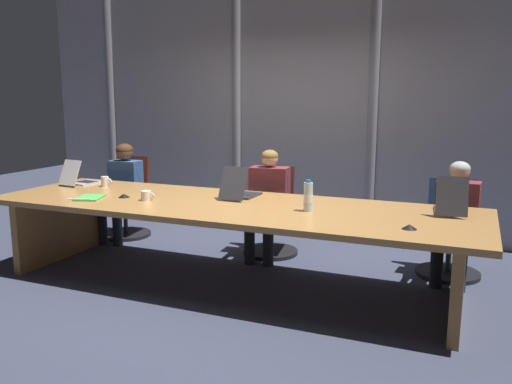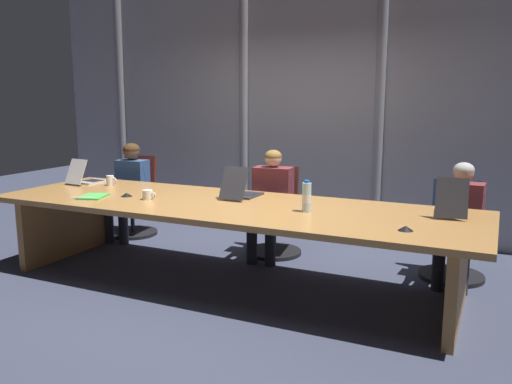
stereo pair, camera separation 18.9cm
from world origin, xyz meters
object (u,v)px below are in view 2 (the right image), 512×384
laptop_left_end (87,178)px  coffee_mug_near (148,195)px  laptop_center (451,208)px  conference_mic_middle (406,228)px  coffee_mug_far (111,181)px  spiral_notepad (93,196)px  office_chair_center (453,242)px  office_chair_left_mid (275,221)px  person_left_end (129,184)px  office_chair_left_end (134,205)px  laptop_left_mid (242,191)px  person_left_mid (270,198)px  water_bottle_primary (307,197)px  person_center (459,216)px  conference_mic_left_side (127,195)px

laptop_left_end → coffee_mug_near: laptop_left_end is taller
laptop_center → coffee_mug_near: laptop_center is taller
conference_mic_middle → coffee_mug_far: bearing=169.0°
laptop_left_end → spiral_notepad: size_ratio=1.21×
spiral_notepad → office_chair_center: bearing=4.4°
office_chair_left_mid → person_left_end: size_ratio=0.82×
office_chair_left_mid → office_chair_center: 1.84m
office_chair_left_end → conference_mic_middle: office_chair_left_end is taller
office_chair_left_mid → laptop_left_end: bearing=-77.8°
laptop_left_mid → person_left_end: 1.95m
office_chair_center → person_left_end: person_left_end is taller
person_left_mid → conference_mic_middle: person_left_mid is taller
water_bottle_primary → person_center: bearing=40.3°
spiral_notepad → conference_mic_middle: bearing=-19.9°
person_left_end → coffee_mug_far: size_ratio=8.82×
laptop_left_mid → coffee_mug_far: bearing=90.6°
laptop_center → person_center: 0.63m
person_center → coffee_mug_far: size_ratio=8.55×
person_center → water_bottle_primary: size_ratio=4.18×
office_chair_left_end → office_chair_left_mid: size_ratio=1.03×
person_center → office_chair_left_end: bearing=-87.9°
laptop_left_mid → office_chair_left_end: laptop_left_mid is taller
office_chair_center → person_left_mid: size_ratio=0.80×
person_left_mid → spiral_notepad: 1.79m
water_bottle_primary → person_left_end: bearing=159.9°
conference_mic_left_side → office_chair_center: bearing=22.9°
office_chair_center → water_bottle_primary: (-1.08, -1.11, 0.53)m
laptop_left_end → office_chair_left_mid: laptop_left_end is taller
coffee_mug_far → laptop_left_end: bearing=179.1°
office_chair_left_mid → coffee_mug_far: size_ratio=7.24×
person_left_mid → person_center: size_ratio=1.03×
laptop_left_mid → office_chair_left_end: (-1.90, 0.79, -0.46)m
coffee_mug_near → conference_mic_middle: coffee_mug_near is taller
laptop_center → conference_mic_middle: laptop_center is taller
office_chair_left_mid → conference_mic_left_side: bearing=-50.1°
water_bottle_primary → coffee_mug_far: water_bottle_primary is taller
coffee_mug_far → laptop_left_mid: bearing=-0.1°
office_chair_left_end → office_chair_left_mid: office_chair_left_end is taller
laptop_left_end → office_chair_center: size_ratio=0.48×
office_chair_left_mid → laptop_center: bearing=57.9°
laptop_left_end → office_chair_left_end: (0.01, 0.78, -0.45)m
laptop_left_end → conference_mic_left_side: (0.90, -0.43, -0.04)m
person_left_end → person_center: (3.73, -0.00, -0.03)m
office_chair_center → spiral_notepad: 3.44m
office_chair_center → person_left_end: bearing=-91.5°
laptop_left_mid → water_bottle_primary: 0.84m
person_left_end → spiral_notepad: person_left_end is taller
person_left_end → laptop_left_mid: bearing=66.4°
laptop_left_end → laptop_center: (3.78, 0.02, 0.01)m
person_left_mid → conference_mic_middle: 2.03m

